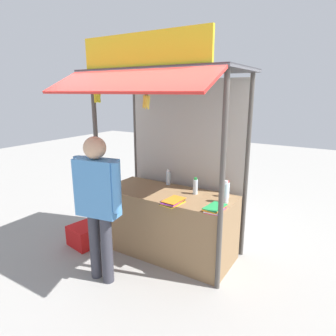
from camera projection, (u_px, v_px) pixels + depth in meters
ground_plane at (168, 252)px, 4.29m from camera, size 20.00×20.00×0.00m
stall_counter at (168, 223)px, 4.18m from camera, size 1.84×0.77×0.91m
stall_structure at (173, 131)px, 3.96m from camera, size 2.04×1.62×2.86m
water_bottle_left at (226, 192)px, 3.67m from camera, size 0.08×0.08×0.28m
water_bottle_front_right at (195, 186)px, 3.98m from camera, size 0.06×0.06×0.23m
water_bottle_mid_right at (168, 178)px, 4.39m from camera, size 0.06×0.06×0.23m
water_bottle_far_left at (227, 189)px, 3.88m from camera, size 0.06×0.06×0.22m
magazine_stack_center at (215, 208)px, 3.45m from camera, size 0.21×0.33×0.05m
magazine_stack_front_left at (173, 202)px, 3.66m from camera, size 0.23×0.33×0.05m
banana_bunch_inner_left at (146, 102)px, 3.35m from camera, size 0.10×0.10×0.33m
banana_bunch_leftmost at (97, 96)px, 3.72m from camera, size 0.11×0.11×0.27m
vendor_person at (98, 197)px, 3.41m from camera, size 0.67×0.30×1.78m
plastic_crate at (86, 235)px, 4.47m from camera, size 0.50×0.50×0.30m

